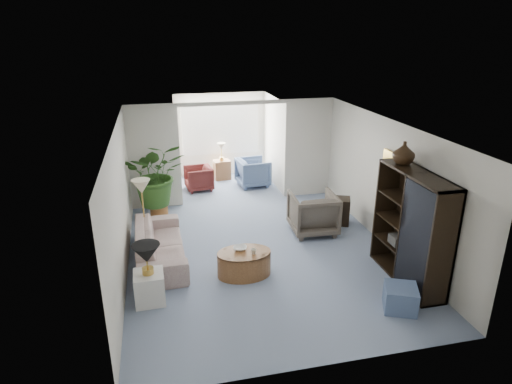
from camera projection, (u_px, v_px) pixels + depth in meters
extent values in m
plane|color=#808FA9|center=(263.00, 256.00, 8.43)|extent=(6.00, 6.00, 0.00)
plane|color=#808FA9|center=(228.00, 186.00, 12.18)|extent=(2.60, 2.60, 0.00)
cube|color=silver|center=(154.00, 158.00, 10.34)|extent=(1.20, 0.12, 2.50)
cube|color=silver|center=(308.00, 148.00, 11.13)|extent=(1.20, 0.12, 2.50)
cube|color=silver|center=(233.00, 103.00, 10.32)|extent=(2.60, 0.12, 0.10)
cube|color=white|center=(220.00, 128.00, 12.67)|extent=(2.20, 0.02, 1.50)
cube|color=white|center=(221.00, 128.00, 12.65)|extent=(2.20, 0.02, 1.50)
cube|color=#C1B79B|center=(392.00, 164.00, 8.26)|extent=(0.04, 0.50, 0.40)
imported|color=#BDB2A0|center=(160.00, 244.00, 8.21)|extent=(0.91, 2.21, 0.64)
cube|color=white|center=(150.00, 288.00, 6.96)|extent=(0.47, 0.47, 0.51)
cone|color=black|center=(146.00, 254.00, 6.75)|extent=(0.44, 0.44, 0.30)
cone|color=#F6ECC3|center=(141.00, 187.00, 8.44)|extent=(0.36, 0.36, 0.28)
cylinder|color=olive|center=(244.00, 263.00, 7.73)|extent=(1.12, 1.12, 0.45)
imported|color=white|center=(240.00, 248.00, 7.73)|extent=(0.28, 0.28, 0.06)
imported|color=silver|center=(254.00, 251.00, 7.58)|extent=(0.11, 0.11, 0.09)
imported|color=#60574B|center=(313.00, 213.00, 9.31)|extent=(0.98, 1.00, 0.87)
cube|color=black|center=(338.00, 211.00, 9.78)|extent=(0.61, 0.56, 0.59)
cube|color=black|center=(411.00, 228.00, 7.36)|extent=(0.46, 1.74, 1.94)
imported|color=#311F10|center=(404.00, 153.00, 7.41)|extent=(0.37, 0.37, 0.39)
cube|color=slate|center=(400.00, 298.00, 6.80)|extent=(0.63, 0.63, 0.39)
cylinder|color=#9D5E2D|center=(159.00, 211.00, 10.13)|extent=(0.40, 0.40, 0.32)
imported|color=#2D561D|center=(156.00, 174.00, 9.81)|extent=(1.33, 1.15, 1.47)
imported|color=slate|center=(253.00, 172.00, 12.11)|extent=(0.92, 0.90, 0.76)
imported|color=#561D1E|center=(199.00, 178.00, 11.82)|extent=(0.77, 0.76, 0.64)
cube|color=olive|center=(222.00, 170.00, 12.68)|extent=(0.49, 0.40, 0.55)
cube|color=#3A3834|center=(399.00, 240.00, 7.68)|extent=(0.30, 0.26, 0.16)
cube|color=#423F3D|center=(416.00, 226.00, 7.14)|extent=(0.30, 0.26, 0.16)
cube|color=#2A2624|center=(422.00, 259.00, 7.03)|extent=(0.30, 0.26, 0.16)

